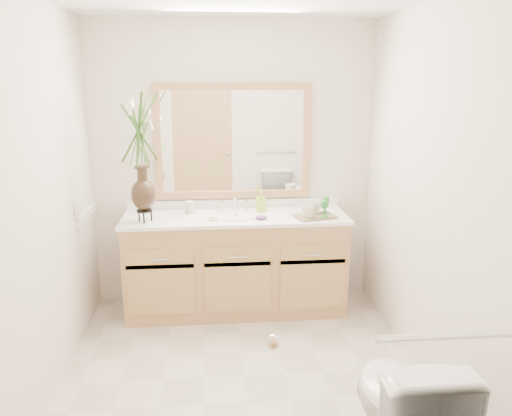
{
  "coord_description": "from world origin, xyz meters",
  "views": [
    {
      "loc": [
        -0.19,
        -2.93,
        1.91
      ],
      "look_at": [
        0.14,
        0.65,
        0.98
      ],
      "focal_mm": 35.0,
      "sensor_mm": 36.0,
      "label": 1
    }
  ],
  "objects": [
    {
      "name": "mug_left",
      "position": [
        0.57,
        0.85,
        0.9
      ],
      "size": [
        0.11,
        0.1,
        0.1
      ],
      "primitive_type": "imported",
      "rotation": [
        0.0,
        0.0,
        0.07
      ],
      "color": "beige",
      "rests_on": "tray"
    },
    {
      "name": "wall_front",
      "position": [
        0.0,
        -1.3,
        1.2
      ],
      "size": [
        2.4,
        0.02,
        2.4
      ],
      "primitive_type": "cube",
      "color": "white",
      "rests_on": "floor"
    },
    {
      "name": "switch_plate",
      "position": [
        -1.19,
        0.76,
        0.98
      ],
      "size": [
        0.02,
        0.12,
        0.12
      ],
      "primitive_type": "cube",
      "color": "white",
      "rests_on": "wall_left"
    },
    {
      "name": "goblet_back",
      "position": [
        0.74,
        0.98,
        0.94
      ],
      "size": [
        0.06,
        0.06,
        0.14
      ],
      "color": "#27772A",
      "rests_on": "tray"
    },
    {
      "name": "wall_left",
      "position": [
        -1.2,
        0.0,
        1.2
      ],
      "size": [
        0.02,
        2.6,
        2.4
      ],
      "primitive_type": "cube",
      "color": "white",
      "rests_on": "floor"
    },
    {
      "name": "floor",
      "position": [
        0.0,
        0.0,
        0.0
      ],
      "size": [
        2.6,
        2.6,
        0.0
      ],
      "primitive_type": "plane",
      "color": "beige",
      "rests_on": "ground"
    },
    {
      "name": "mirror",
      "position": [
        0.0,
        1.28,
        1.41
      ],
      "size": [
        1.32,
        0.04,
        0.97
      ],
      "color": "white",
      "rests_on": "wall_back"
    },
    {
      "name": "door",
      "position": [
        -0.3,
        -1.29,
        1.0
      ],
      "size": [
        0.8,
        0.03,
        2.0
      ],
      "primitive_type": "cube",
      "color": "tan",
      "rests_on": "floor"
    },
    {
      "name": "sink",
      "position": [
        0.0,
        1.0,
        0.78
      ],
      "size": [
        0.38,
        0.34,
        0.23
      ],
      "color": "white",
      "rests_on": "counter"
    },
    {
      "name": "wall_back",
      "position": [
        0.0,
        1.3,
        1.2
      ],
      "size": [
        2.4,
        0.02,
        2.4
      ],
      "primitive_type": "cube",
      "color": "white",
      "rests_on": "floor"
    },
    {
      "name": "grab_bar",
      "position": [
        0.7,
        -1.27,
        0.95
      ],
      "size": [
        0.55,
        0.03,
        0.03
      ],
      "primitive_type": "cylinder",
      "rotation": [
        0.0,
        1.57,
        0.0
      ],
      "color": "silver",
      "rests_on": "wall_front"
    },
    {
      "name": "flower_vase",
      "position": [
        -0.72,
        0.9,
        1.45
      ],
      "size": [
        0.22,
        0.22,
        0.91
      ],
      "rotation": [
        0.0,
        0.0,
        0.16
      ],
      "color": "black",
      "rests_on": "counter"
    },
    {
      "name": "vanity",
      "position": [
        0.0,
        1.01,
        0.4
      ],
      "size": [
        1.8,
        0.55,
        0.8
      ],
      "color": "tan",
      "rests_on": "floor"
    },
    {
      "name": "wall_right",
      "position": [
        1.2,
        0.0,
        1.2
      ],
      "size": [
        0.02,
        2.6,
        2.4
      ],
      "primitive_type": "cube",
      "color": "white",
      "rests_on": "floor"
    },
    {
      "name": "counter",
      "position": [
        0.0,
        1.01,
        0.82
      ],
      "size": [
        1.84,
        0.57,
        0.03
      ],
      "primitive_type": "cube",
      "color": "white",
      "rests_on": "vanity"
    },
    {
      "name": "tray",
      "position": [
        0.64,
        0.91,
        0.84
      ],
      "size": [
        0.36,
        0.29,
        0.02
      ],
      "primitive_type": "cube",
      "rotation": [
        0.0,
        0.0,
        0.28
      ],
      "color": "brown",
      "rests_on": "counter"
    },
    {
      "name": "tumbler",
      "position": [
        -0.37,
        1.13,
        0.88
      ],
      "size": [
        0.08,
        0.08,
        0.1
      ],
      "primitive_type": "cylinder",
      "color": "beige",
      "rests_on": "counter"
    },
    {
      "name": "soap_bottle",
      "position": [
        0.22,
        1.14,
        0.91
      ],
      "size": [
        0.07,
        0.07,
        0.16
      ],
      "primitive_type": "imported",
      "rotation": [
        0.0,
        0.0,
        0.01
      ],
      "color": "#A3E135",
      "rests_on": "counter"
    },
    {
      "name": "mug_right",
      "position": [
        0.65,
        0.96,
        0.9
      ],
      "size": [
        0.11,
        0.11,
        0.11
      ],
      "primitive_type": "imported",
      "rotation": [
        0.0,
        0.0,
        0.09
      ],
      "color": "beige",
      "rests_on": "tray"
    },
    {
      "name": "goblet_front",
      "position": [
        0.7,
        0.84,
        0.95
      ],
      "size": [
        0.07,
        0.07,
        0.15
      ],
      "color": "#27772A",
      "rests_on": "tray"
    },
    {
      "name": "toilet",
      "position": [
        0.7,
        -0.92,
        0.37
      ],
      "size": [
        0.42,
        0.75,
        0.74
      ],
      "primitive_type": "imported",
      "rotation": [
        0.0,
        0.0,
        3.14
      ],
      "color": "white",
      "rests_on": "floor"
    },
    {
      "name": "soap_dish",
      "position": [
        -0.18,
        0.9,
        0.84
      ],
      "size": [
        0.09,
        0.09,
        0.03
      ],
      "color": "beige",
      "rests_on": "counter"
    },
    {
      "name": "purple_dish",
      "position": [
        0.2,
        0.88,
        0.85
      ],
      "size": [
        0.09,
        0.07,
        0.03
      ],
      "primitive_type": "ellipsoid",
      "rotation": [
        0.0,
        0.0,
        -0.02
      ],
      "color": "#662673",
      "rests_on": "counter"
    }
  ]
}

